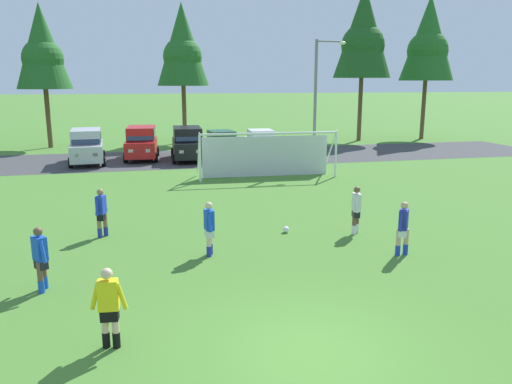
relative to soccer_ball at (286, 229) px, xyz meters
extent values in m
plane|color=#477A2D|center=(-1.72, 7.46, -0.11)|extent=(400.00, 400.00, 0.00)
cube|color=#3D3D3F|center=(-1.72, 17.78, -0.11)|extent=(52.00, 8.40, 0.01)
sphere|color=white|center=(0.00, 0.00, 0.00)|extent=(0.22, 0.22, 0.22)
sphere|color=black|center=(0.00, 0.00, 0.00)|extent=(0.08, 0.08, 0.08)
sphere|color=red|center=(0.06, 0.00, 0.00)|extent=(0.07, 0.07, 0.07)
cylinder|color=white|center=(5.49, 9.19, 1.11)|extent=(0.12, 0.12, 2.44)
cylinder|color=white|center=(-1.82, 9.48, 1.11)|extent=(0.12, 0.12, 2.44)
cylinder|color=white|center=(1.83, 9.34, 2.33)|extent=(7.32, 0.42, 0.12)
cylinder|color=white|center=(5.53, 10.09, 1.23)|extent=(0.16, 1.95, 2.46)
cylinder|color=white|center=(-1.79, 10.38, 1.23)|extent=(0.16, 1.95, 2.46)
cube|color=silver|center=(1.87, 10.34, 0.99)|extent=(6.95, 0.32, 2.20)
cylinder|color=beige|center=(-5.56, -6.46, 0.29)|extent=(0.14, 0.14, 0.80)
cylinder|color=beige|center=(-5.36, -6.51, 0.29)|extent=(0.14, 0.14, 0.80)
cylinder|color=black|center=(-5.56, -6.46, 0.05)|extent=(0.15, 0.15, 0.32)
cylinder|color=black|center=(-5.36, -6.51, 0.05)|extent=(0.15, 0.15, 0.32)
cube|color=black|center=(-5.46, -6.48, 0.61)|extent=(0.36, 0.25, 0.28)
cube|color=yellow|center=(-5.46, -6.48, 0.99)|extent=(0.40, 0.27, 0.60)
sphere|color=beige|center=(-5.46, -6.48, 1.42)|extent=(0.22, 0.22, 0.22)
cylinder|color=yellow|center=(-5.71, -6.42, 0.97)|extent=(0.24, 0.11, 0.55)
cylinder|color=yellow|center=(-5.22, -6.55, 0.97)|extent=(0.24, 0.11, 0.55)
cylinder|color=tan|center=(2.60, -2.97, 0.29)|extent=(0.14, 0.14, 0.80)
cylinder|color=tan|center=(2.88, -2.92, 0.29)|extent=(0.14, 0.14, 0.80)
cylinder|color=#1E38B7|center=(2.60, -2.97, 0.05)|extent=(0.15, 0.15, 0.32)
cylinder|color=#1E38B7|center=(2.88, -2.92, 0.05)|extent=(0.15, 0.15, 0.32)
cube|color=silver|center=(2.74, -2.94, 0.61)|extent=(0.38, 0.40, 0.28)
cube|color=#232D99|center=(2.74, -2.94, 0.99)|extent=(0.42, 0.45, 0.60)
sphere|color=tan|center=(2.74, -2.94, 1.42)|extent=(0.22, 0.22, 0.22)
cylinder|color=#232D99|center=(2.56, -3.12, 0.97)|extent=(0.21, 0.24, 0.55)
cylinder|color=#232D99|center=(2.92, -2.77, 0.97)|extent=(0.21, 0.24, 0.55)
cylinder|color=brown|center=(2.19, -0.71, 0.29)|extent=(0.14, 0.14, 0.80)
cylinder|color=brown|center=(2.37, -0.54, 0.29)|extent=(0.14, 0.14, 0.80)
cylinder|color=white|center=(2.19, -0.71, 0.05)|extent=(0.15, 0.15, 0.32)
cylinder|color=white|center=(2.37, -0.54, 0.05)|extent=(0.15, 0.15, 0.32)
cube|color=black|center=(2.28, -0.63, 0.61)|extent=(0.28, 0.38, 0.28)
cube|color=silver|center=(2.28, -0.63, 0.99)|extent=(0.31, 0.42, 0.60)
sphere|color=brown|center=(2.28, -0.63, 1.42)|extent=(0.22, 0.22, 0.22)
cylinder|color=silver|center=(2.19, -0.86, 0.97)|extent=(0.13, 0.24, 0.55)
cylinder|color=silver|center=(2.37, -0.39, 0.97)|extent=(0.13, 0.24, 0.55)
cylinder|color=#936B4C|center=(-6.02, 1.02, 0.29)|extent=(0.14, 0.14, 0.80)
cylinder|color=#936B4C|center=(-6.21, 0.87, 0.29)|extent=(0.14, 0.14, 0.80)
cylinder|color=#232D99|center=(-6.02, 1.02, 0.05)|extent=(0.15, 0.15, 0.32)
cylinder|color=#232D99|center=(-6.21, 0.87, 0.05)|extent=(0.15, 0.15, 0.32)
cube|color=black|center=(-6.11, 0.95, 0.61)|extent=(0.31, 0.39, 0.28)
cube|color=#1E38B7|center=(-6.11, 0.95, 0.99)|extent=(0.34, 0.43, 0.60)
sphere|color=#936B4C|center=(-6.11, 0.95, 1.42)|extent=(0.22, 0.22, 0.22)
cylinder|color=#1E38B7|center=(-6.00, 1.17, 0.97)|extent=(0.15, 0.25, 0.55)
cylinder|color=#1E38B7|center=(-6.22, 0.72, 0.97)|extent=(0.15, 0.25, 0.55)
cylinder|color=beige|center=(-2.84, -1.57, 0.29)|extent=(0.14, 0.14, 0.80)
cylinder|color=beige|center=(-2.90, -1.78, 0.29)|extent=(0.14, 0.14, 0.80)
cylinder|color=#232D99|center=(-2.84, -1.57, 0.05)|extent=(0.15, 0.15, 0.32)
cylinder|color=#232D99|center=(-2.90, -1.78, 0.05)|extent=(0.15, 0.15, 0.32)
cube|color=silver|center=(-2.87, -1.68, 0.61)|extent=(0.26, 0.36, 0.28)
cube|color=blue|center=(-2.87, -1.68, 0.99)|extent=(0.28, 0.40, 0.60)
sphere|color=beige|center=(-2.87, -1.68, 1.42)|extent=(0.22, 0.22, 0.22)
cylinder|color=blue|center=(-2.86, -1.42, 0.97)|extent=(0.11, 0.24, 0.55)
cylinder|color=blue|center=(-2.88, -1.93, 0.97)|extent=(0.11, 0.24, 0.55)
cylinder|color=brown|center=(-7.24, -3.16, 0.29)|extent=(0.14, 0.14, 0.80)
cylinder|color=brown|center=(-7.28, -3.43, 0.29)|extent=(0.14, 0.14, 0.80)
cylinder|color=blue|center=(-7.24, -3.16, 0.05)|extent=(0.15, 0.15, 0.32)
cylinder|color=blue|center=(-7.28, -3.43, 0.05)|extent=(0.15, 0.15, 0.32)
cube|color=black|center=(-7.26, -3.30, 0.61)|extent=(0.38, 0.40, 0.28)
cube|color=blue|center=(-7.26, -3.30, 0.99)|extent=(0.42, 0.45, 0.60)
sphere|color=brown|center=(-7.26, -3.30, 1.42)|extent=(0.22, 0.22, 0.22)
cylinder|color=blue|center=(-7.37, -3.07, 0.97)|extent=(0.21, 0.24, 0.55)
cylinder|color=blue|center=(-7.15, -3.53, 0.97)|extent=(0.21, 0.24, 0.55)
cube|color=#B2B2BC|center=(-8.09, 16.96, 0.71)|extent=(2.21, 4.72, 1.00)
cube|color=#B2B2BC|center=(-8.10, 17.16, 1.63)|extent=(1.95, 3.11, 0.84)
cube|color=#28384C|center=(-8.01, 15.74, 1.61)|extent=(1.64, 0.49, 0.71)
cube|color=#28384C|center=(-7.22, 17.22, 1.63)|extent=(0.21, 2.55, 0.59)
cube|color=white|center=(-7.41, 14.74, 0.76)|extent=(0.28, 0.10, 0.20)
cube|color=white|center=(-8.46, 14.67, 0.76)|extent=(0.28, 0.10, 0.20)
cube|color=#B21414|center=(-7.72, 19.25, 0.76)|extent=(0.28, 0.10, 0.20)
cube|color=#B21414|center=(-8.76, 19.18, 0.76)|extent=(0.28, 0.10, 0.20)
cylinder|color=black|center=(-7.04, 15.60, 0.21)|extent=(0.28, 0.65, 0.64)
cylinder|color=black|center=(-8.94, 15.47, 0.21)|extent=(0.28, 0.65, 0.64)
cylinder|color=black|center=(-7.24, 18.44, 0.21)|extent=(0.28, 0.65, 0.64)
cylinder|color=black|center=(-9.13, 18.32, 0.21)|extent=(0.28, 0.65, 0.64)
cube|color=red|center=(-4.72, 18.08, 0.71)|extent=(2.21, 4.72, 1.00)
cube|color=red|center=(-4.70, 18.27, 1.63)|extent=(1.95, 3.11, 0.84)
cube|color=#28384C|center=(-4.80, 16.86, 1.61)|extent=(1.64, 0.49, 0.71)
cube|color=#28384C|center=(-3.82, 18.21, 1.63)|extent=(0.22, 2.55, 0.59)
cube|color=white|center=(-4.35, 15.78, 0.76)|extent=(0.28, 0.10, 0.20)
cube|color=white|center=(-5.39, 15.86, 0.76)|extent=(0.28, 0.10, 0.20)
cube|color=#B21414|center=(-4.04, 20.29, 0.76)|extent=(0.28, 0.10, 0.20)
cube|color=#B21414|center=(-5.08, 20.37, 0.76)|extent=(0.28, 0.10, 0.20)
cylinder|color=black|center=(-3.87, 16.59, 0.21)|extent=(0.28, 0.66, 0.64)
cylinder|color=black|center=(-5.76, 16.72, 0.21)|extent=(0.28, 0.66, 0.64)
cylinder|color=black|center=(-3.67, 19.43, 0.21)|extent=(0.28, 0.66, 0.64)
cylinder|color=black|center=(-5.57, 19.56, 0.21)|extent=(0.28, 0.66, 0.64)
cube|color=black|center=(-1.76, 16.99, 0.71)|extent=(2.06, 4.66, 1.00)
cube|color=black|center=(-1.75, 17.19, 1.63)|extent=(1.85, 3.06, 0.84)
cube|color=#28384C|center=(-1.80, 15.77, 1.61)|extent=(1.63, 0.44, 0.71)
cube|color=#28384C|center=(-0.87, 17.16, 1.63)|extent=(0.13, 2.55, 0.59)
cube|color=white|center=(-1.32, 14.71, 0.76)|extent=(0.28, 0.09, 0.20)
cube|color=white|center=(-2.36, 14.75, 0.76)|extent=(0.28, 0.09, 0.20)
cube|color=#B21414|center=(-1.15, 19.23, 0.76)|extent=(0.28, 0.09, 0.20)
cube|color=#B21414|center=(-2.20, 19.27, 0.76)|extent=(0.28, 0.09, 0.20)
cylinder|color=black|center=(-0.86, 15.53, 0.21)|extent=(0.26, 0.65, 0.64)
cylinder|color=black|center=(-2.76, 15.60, 0.21)|extent=(0.26, 0.65, 0.64)
cylinder|color=black|center=(-0.76, 18.38, 0.21)|extent=(0.26, 0.65, 0.64)
cylinder|color=black|center=(-2.66, 18.45, 0.21)|extent=(0.26, 0.65, 0.64)
cube|color=#194C2D|center=(0.80, 18.65, 0.59)|extent=(2.11, 4.32, 0.76)
cube|color=#194C2D|center=(0.79, 18.80, 1.29)|extent=(1.81, 2.22, 0.64)
cube|color=#28384C|center=(0.86, 17.83, 1.27)|extent=(1.55, 0.43, 0.55)
cube|color=#28384C|center=(1.62, 18.86, 1.29)|extent=(0.17, 1.78, 0.45)
cube|color=white|center=(1.44, 16.63, 0.64)|extent=(0.29, 0.10, 0.20)
cube|color=white|center=(0.46, 16.56, 0.64)|extent=(0.29, 0.10, 0.20)
cube|color=#B21414|center=(1.14, 20.74, 0.64)|extent=(0.29, 0.10, 0.20)
cube|color=#B21414|center=(0.15, 20.67, 0.64)|extent=(0.29, 0.10, 0.20)
cylinder|color=black|center=(1.79, 17.42, 0.21)|extent=(0.29, 0.66, 0.64)
cylinder|color=black|center=(0.00, 17.29, 0.21)|extent=(0.29, 0.66, 0.64)
cylinder|color=black|center=(1.60, 20.02, 0.21)|extent=(0.29, 0.66, 0.64)
cylinder|color=black|center=(-0.20, 19.88, 0.21)|extent=(0.29, 0.66, 0.64)
cube|color=silver|center=(3.62, 18.66, 0.59)|extent=(2.03, 4.29, 0.76)
cube|color=silver|center=(3.63, 18.81, 1.29)|extent=(1.77, 2.19, 0.64)
cube|color=#28384C|center=(3.58, 17.84, 1.27)|extent=(1.55, 0.40, 0.55)
cube|color=#28384C|center=(4.46, 18.76, 1.29)|extent=(0.14, 1.78, 0.45)
cube|color=white|center=(4.00, 16.58, 0.64)|extent=(0.28, 0.10, 0.20)
cube|color=white|center=(3.01, 16.63, 0.64)|extent=(0.28, 0.10, 0.20)
cube|color=#B21414|center=(4.23, 20.69, 0.64)|extent=(0.28, 0.10, 0.20)
cube|color=#B21414|center=(3.24, 20.74, 0.64)|extent=(0.28, 0.10, 0.20)
cylinder|color=black|center=(4.45, 17.31, 0.21)|extent=(0.27, 0.65, 0.64)
cylinder|color=black|center=(2.65, 17.41, 0.21)|extent=(0.27, 0.65, 0.64)
cylinder|color=black|center=(4.59, 19.91, 0.21)|extent=(0.27, 0.65, 0.64)
cylinder|color=black|center=(2.79, 20.01, 0.21)|extent=(0.27, 0.65, 0.64)
cylinder|color=brown|center=(-11.71, 25.85, 2.16)|extent=(0.36, 0.36, 4.53)
cone|color=#236023|center=(-11.71, 25.85, 7.60)|extent=(4.08, 4.08, 6.35)
sphere|color=#236023|center=(-11.71, 25.85, 6.64)|extent=(3.06, 3.06, 3.06)
cylinder|color=brown|center=(-1.06, 26.98, 2.27)|extent=(0.36, 0.36, 4.75)
cone|color=#236023|center=(-1.06, 26.98, 7.97)|extent=(4.28, 4.28, 6.65)
sphere|color=#236023|center=(-1.06, 26.98, 6.97)|extent=(3.21, 3.21, 3.21)
cylinder|color=brown|center=(13.97, 24.80, 2.59)|extent=(0.36, 0.36, 5.41)
cone|color=#1E511E|center=(13.97, 24.80, 9.08)|extent=(4.87, 4.87, 7.57)
sphere|color=#1E511E|center=(13.97, 24.80, 7.95)|extent=(3.65, 3.65, 3.65)
cylinder|color=brown|center=(20.15, 24.85, 2.48)|extent=(0.36, 0.36, 5.18)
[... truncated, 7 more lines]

